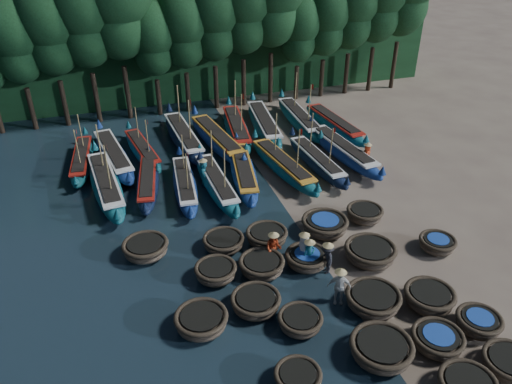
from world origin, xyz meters
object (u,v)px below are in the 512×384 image
object	(u,v)px
long_boat_7	(317,161)
coracle_7	(381,349)
fisherman_0	(304,247)
fisherman_3	(327,258)
long_boat_1	(106,184)
fisherman_5	(204,172)
long_boat_6	(283,165)
fisherman_4	(339,286)
coracle_18	(370,253)
long_boat_8	(343,150)
coracle_19	(437,243)
long_boat_12	(184,137)
coracle_21	(224,242)
long_boat_9	(82,160)
coracle_15	(216,272)
coracle_12	(300,321)
coracle_6	(298,378)
coracle_20	(146,248)
long_boat_4	(216,183)
long_boat_17	(334,124)
coracle_23	(325,225)
long_boat_3	(185,184)
long_boat_14	(237,128)
long_boat_5	(243,172)
coracle_24	(365,214)
coracle_4	(510,363)
long_boat_13	(217,139)
coracle_16	(262,266)
coracle_17	(307,258)
coracle_13	(373,299)
long_boat_11	(143,150)
coracle_10	(201,321)
long_boat_10	(114,155)
fisherman_1	(309,252)
long_boat_15	(264,124)
long_boat_16	(299,119)
fisherman_6	(367,154)
coracle_8	(437,340)
coracle_14	(429,298)
coracle_11	(256,302)

from	to	relation	value
long_boat_7	coracle_7	bearing A→B (deg)	-108.37
fisherman_0	fisherman_3	size ratio (longest dim) A/B	1.04
long_boat_1	fisherman_5	world-z (taller)	long_boat_1
long_boat_6	fisherman_4	world-z (taller)	long_boat_6
coracle_18	fisherman_5	world-z (taller)	fisherman_5
long_boat_8	coracle_18	bearing A→B (deg)	-115.95
coracle_19	long_boat_12	bearing A→B (deg)	121.16
coracle_21	long_boat_9	size ratio (longest dim) A/B	0.28
coracle_15	coracle_18	bearing A→B (deg)	-7.46
coracle_19	fisherman_0	size ratio (longest dim) A/B	1.08
coracle_12	fisherman_3	size ratio (longest dim) A/B	1.14
coracle_6	fisherman_3	size ratio (longest dim) A/B	1.09
coracle_20	coracle_19	bearing A→B (deg)	-16.10
long_boat_4	long_boat_17	distance (m)	11.75
coracle_23	long_boat_3	size ratio (longest dim) A/B	0.32
coracle_7	long_boat_14	distance (m)	20.89
coracle_18	coracle_23	distance (m)	2.96
long_boat_1	long_boat_5	size ratio (longest dim) A/B	1.10
coracle_24	fisherman_4	world-z (taller)	fisherman_4
coracle_4	long_boat_3	xyz separation A→B (m)	(-8.73, 16.23, 0.12)
long_boat_1	long_boat_13	world-z (taller)	long_boat_1
long_boat_3	fisherman_3	world-z (taller)	long_boat_3
coracle_16	long_boat_5	size ratio (longest dim) A/B	0.29
coracle_17	coracle_19	bearing A→B (deg)	-7.37
coracle_4	coracle_13	size ratio (longest dim) A/B	0.90
coracle_15	coracle_16	size ratio (longest dim) A/B	0.91
coracle_6	long_boat_11	xyz separation A→B (m)	(-2.99, 19.79, 0.11)
coracle_10	long_boat_7	bearing A→B (deg)	48.36
long_boat_10	long_boat_13	bearing A→B (deg)	-6.41
coracle_24	long_boat_17	xyz separation A→B (m)	(3.56, 11.13, 0.13)
long_boat_10	long_boat_12	xyz separation A→B (m)	(4.79, 1.36, 0.03)
fisherman_4	coracle_4	bearing A→B (deg)	-25.38
long_boat_1	fisherman_1	world-z (taller)	long_boat_1
long_boat_15	long_boat_16	bearing A→B (deg)	10.29
coracle_10	fisherman_6	bearing A→B (deg)	38.72
long_boat_14	coracle_12	bearing A→B (deg)	-90.92
coracle_8	fisherman_0	bearing A→B (deg)	114.42
coracle_12	coracle_14	size ratio (longest dim) A/B	0.78
fisherman_5	long_boat_9	bearing A→B (deg)	71.47
coracle_12	long_boat_7	size ratio (longest dim) A/B	0.26
long_boat_14	fisherman_5	distance (m)	7.20
coracle_24	long_boat_16	bearing A→B (deg)	83.41
long_boat_3	long_boat_5	world-z (taller)	long_boat_3
coracle_12	long_boat_4	size ratio (longest dim) A/B	0.25
long_boat_13	fisherman_3	xyz separation A→B (m)	(1.51, -14.38, 0.22)
coracle_11	long_boat_6	size ratio (longest dim) A/B	0.26
long_boat_7	long_boat_8	bearing A→B (deg)	14.59
long_boat_3	long_boat_12	distance (m)	6.43
coracle_14	coracle_10	bearing A→B (deg)	169.83
long_boat_7	long_boat_3	bearing A→B (deg)	178.94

